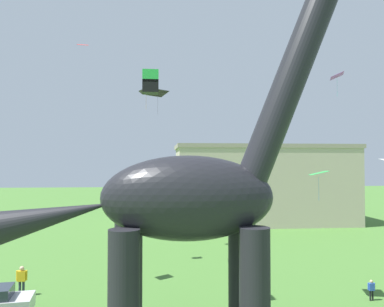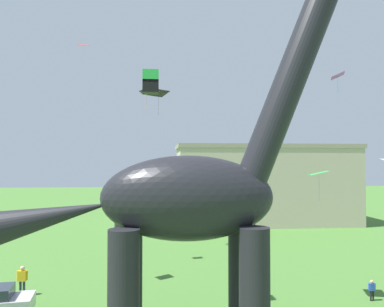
{
  "view_description": "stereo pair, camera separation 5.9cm",
  "coord_description": "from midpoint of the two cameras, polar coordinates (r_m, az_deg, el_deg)",
  "views": [
    {
      "loc": [
        1.37,
        -12.41,
        7.5
      ],
      "look_at": [
        2.94,
        5.28,
        8.01
      ],
      "focal_mm": 36.68,
      "sensor_mm": 36.0,
      "label": 1
    },
    {
      "loc": [
        1.43,
        -12.41,
        7.5
      ],
      "look_at": [
        2.94,
        5.28,
        8.01
      ],
      "focal_mm": 36.68,
      "sensor_mm": 36.0,
      "label": 2
    }
  ],
  "objects": [
    {
      "name": "kite_high_left",
      "position": [
        22.85,
        18.05,
        -2.74
      ],
      "size": [
        1.31,
        1.55,
        1.66
      ],
      "color": "green"
    },
    {
      "name": "kite_high_right",
      "position": [
        29.02,
        -6.56,
        9.13
      ],
      "size": [
        1.07,
        1.37,
        1.62
      ],
      "color": "black"
    },
    {
      "name": "kite_apex",
      "position": [
        20.46,
        -5.96,
        10.29
      ],
      "size": [
        0.83,
        0.83,
        1.16
      ],
      "color": "green"
    },
    {
      "name": "kite_mid_center",
      "position": [
        25.95,
        -9.42,
        -7.92
      ],
      "size": [
        1.43,
        1.36,
        1.41
      ],
      "color": "orange"
    },
    {
      "name": "person_strolling_adult",
      "position": [
        24.89,
        24.76,
        -17.37
      ],
      "size": [
        0.42,
        0.19,
        1.13
      ],
      "rotation": [
        0.0,
        0.0,
        5.22
      ],
      "color": "black",
      "rests_on": "ground_plane"
    },
    {
      "name": "dinosaur_sculpture",
      "position": [
        15.91,
        -0.81,
        -6.5
      ],
      "size": [
        16.27,
        3.45,
        17.01
      ],
      "rotation": [
        0.0,
        0.0,
        0.37
      ],
      "color": "black",
      "rests_on": "ground_plane"
    },
    {
      "name": "kite_near_low",
      "position": [
        30.95,
        -15.47,
        14.98
      ],
      "size": [
        0.87,
        0.68,
        0.22
      ],
      "color": "red"
    },
    {
      "name": "kite_trailing",
      "position": [
        33.95,
        20.48,
        10.52
      ],
      "size": [
        1.46,
        1.69,
        1.84
      ],
      "color": "purple"
    },
    {
      "name": "background_building_block",
      "position": [
        51.24,
        10.56,
        -4.4
      ],
      "size": [
        22.62,
        9.08,
        9.99
      ],
      "color": "#B7A893",
      "rests_on": "ground_plane"
    },
    {
      "name": "person_far_spectator",
      "position": [
        25.48,
        -23.39,
        -16.24
      ],
      "size": [
        0.63,
        0.28,
        1.68
      ],
      "rotation": [
        0.0,
        0.0,
        3.03
      ],
      "color": "#2D3347",
      "rests_on": "ground_plane"
    },
    {
      "name": "person_vendor_side",
      "position": [
        27.37,
        7.28,
        -15.61
      ],
      "size": [
        0.55,
        0.24,
        1.46
      ],
      "rotation": [
        0.0,
        0.0,
        3.55
      ],
      "color": "#2D3347",
      "rests_on": "ground_plane"
    },
    {
      "name": "kite_mid_right",
      "position": [
        35.3,
        -4.86,
        8.73
      ],
      "size": [
        2.12,
        2.02,
        2.17
      ],
      "color": "black"
    }
  ]
}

